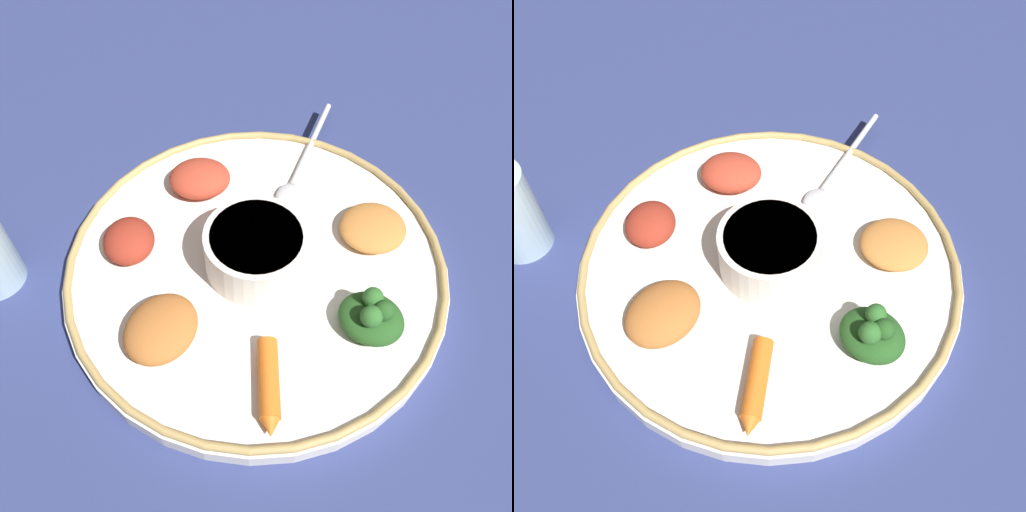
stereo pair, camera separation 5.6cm
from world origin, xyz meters
TOP-DOWN VIEW (x-y plane):
  - ground_plane at (0.00, 0.00)m, footprint 2.40×2.40m
  - platter at (0.00, 0.00)m, footprint 0.38×0.38m
  - platter_rim at (0.00, 0.00)m, footprint 0.38×0.38m
  - center_bowl at (0.00, 0.00)m, footprint 0.10×0.10m
  - spoon at (-0.06, 0.12)m, footprint 0.09×0.16m
  - greens_pile at (0.12, 0.03)m, footprint 0.07×0.07m
  - carrot_near_spoon at (0.10, -0.08)m, footprint 0.08×0.07m
  - mound_chickpea at (0.00, -0.12)m, footprint 0.08×0.09m
  - mound_beet at (-0.10, -0.08)m, footprint 0.08×0.08m
  - mound_berbere_red at (-0.12, 0.03)m, footprint 0.09×0.09m
  - mound_squash at (0.05, 0.11)m, footprint 0.09×0.09m

SIDE VIEW (x-z plane):
  - ground_plane at x=0.00m, z-range 0.00..0.00m
  - platter at x=0.00m, z-range 0.00..0.02m
  - platter_rim at x=0.00m, z-range 0.02..0.03m
  - spoon at x=-0.06m, z-range 0.02..0.03m
  - carrot_near_spoon at x=0.10m, z-range 0.02..0.04m
  - mound_squash at x=0.05m, z-range 0.02..0.04m
  - mound_chickpea at x=0.00m, z-range 0.02..0.05m
  - mound_berbere_red at x=-0.12m, z-range 0.02..0.05m
  - mound_beet at x=-0.10m, z-range 0.02..0.05m
  - greens_pile at x=0.12m, z-range 0.02..0.06m
  - center_bowl at x=0.00m, z-range 0.02..0.07m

